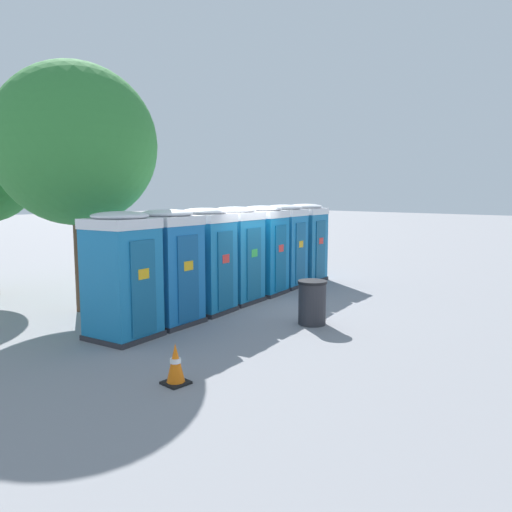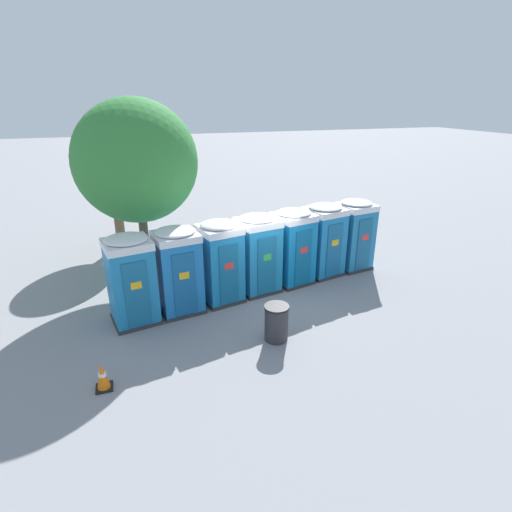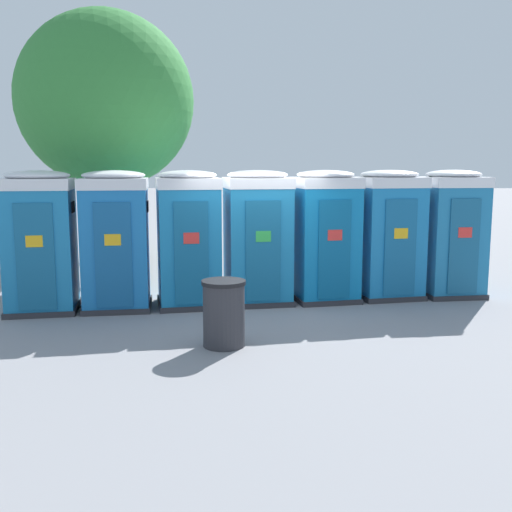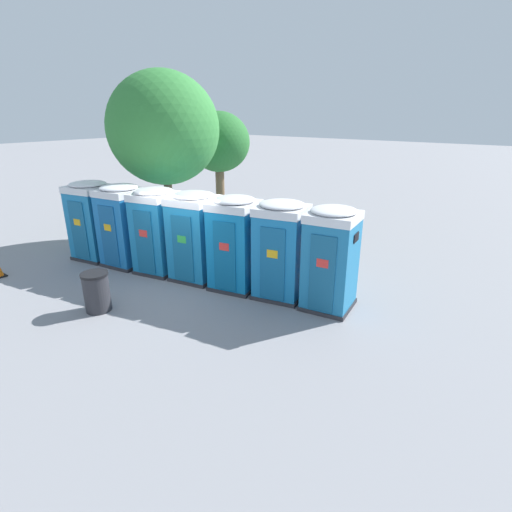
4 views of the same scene
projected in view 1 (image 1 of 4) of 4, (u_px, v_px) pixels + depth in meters
The scene contains 11 objects.
ground_plane at pixel (240, 302), 13.29m from camera, with size 120.00×120.00×0.00m, color gray.
portapotty_0 at pixel (122, 275), 9.87m from camera, with size 1.42×1.40×2.54m.
portapotty_1 at pixel (168, 267), 10.97m from camera, with size 1.38×1.37×2.54m.
portapotty_2 at pixel (206, 260), 12.08m from camera, with size 1.39×1.42×2.54m.
portapotty_3 at pixel (236, 254), 13.20m from camera, with size 1.43×1.41×2.54m.
portapotty_4 at pixel (263, 249), 14.29m from camera, with size 1.43×1.43×2.54m.
portapotty_5 at pixel (284, 245), 15.43m from camera, with size 1.46×1.44×2.54m.
portapotty_6 at pixel (305, 242), 16.50m from camera, with size 1.32×1.36×2.54m.
street_tree_1 at pixel (75, 145), 11.81m from camera, with size 3.83×3.83×5.94m.
trash_can at pixel (312, 302), 11.01m from camera, with size 0.65×0.65×0.98m.
traffic_cone at pixel (176, 364), 7.56m from camera, with size 0.36×0.36×0.64m.
Camera 1 is at (-9.22, -9.22, 2.89)m, focal length 35.00 mm.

